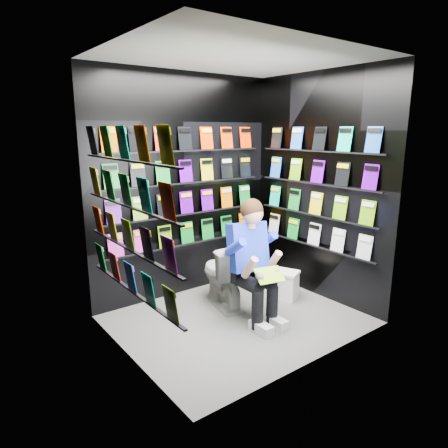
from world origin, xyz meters
TOP-DOWN VIEW (x-y plane):
  - floor at (0.00, 0.00)m, footprint 2.40×2.40m
  - ceiling at (0.00, 0.00)m, footprint 2.40×2.40m
  - wall_back at (0.00, 1.00)m, footprint 2.40×0.04m
  - wall_front at (0.00, -1.00)m, footprint 2.40×0.04m
  - wall_left at (-1.20, 0.00)m, footprint 0.04×2.00m
  - wall_right at (1.20, 0.00)m, footprint 0.04×2.00m
  - comics_back at (0.00, 0.97)m, footprint 2.10×0.06m
  - comics_left at (-1.17, 0.00)m, footprint 0.06×1.70m
  - comics_right at (1.17, 0.00)m, footprint 0.06×1.70m
  - toilet at (0.11, 0.38)m, footprint 0.59×0.83m
  - longbox at (0.77, 0.15)m, footprint 0.37×0.47m
  - longbox_lid at (0.77, 0.15)m, footprint 0.40×0.49m
  - reader at (0.11, 0.00)m, footprint 0.69×0.86m
  - held_comic at (0.11, -0.35)m, footprint 0.31×0.22m

SIDE VIEW (x-z plane):
  - floor at x=0.00m, z-range 0.00..0.00m
  - longbox at x=0.77m, z-range 0.00..0.31m
  - longbox_lid at x=0.77m, z-range 0.31..0.34m
  - toilet at x=0.11m, z-range 0.00..0.73m
  - held_comic at x=0.11m, z-range 0.52..0.64m
  - reader at x=0.11m, z-range 0.07..1.46m
  - wall_back at x=0.00m, z-range 0.00..2.60m
  - wall_front at x=0.00m, z-range 0.00..2.60m
  - wall_left at x=-1.20m, z-range 0.00..2.60m
  - wall_right at x=1.20m, z-range 0.00..2.60m
  - comics_back at x=0.00m, z-range 0.62..1.99m
  - comics_left at x=-1.17m, z-range 0.62..1.99m
  - comics_right at x=1.17m, z-range 0.62..1.99m
  - ceiling at x=0.00m, z-range 2.60..2.60m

